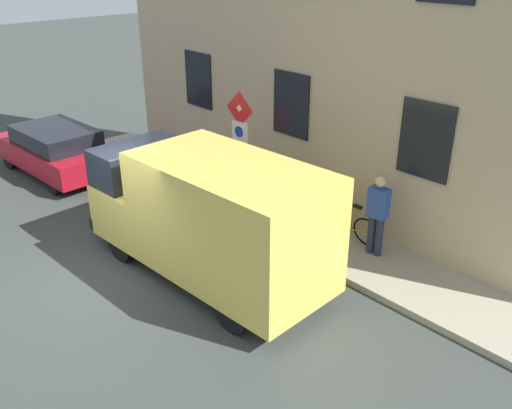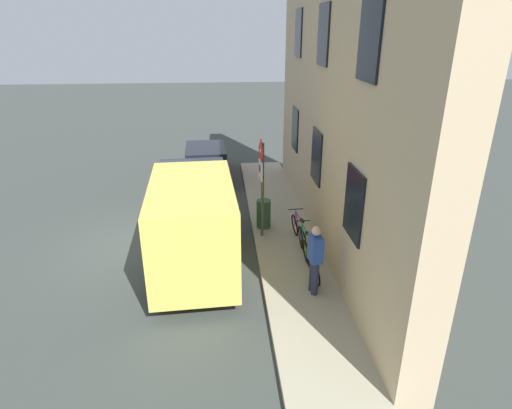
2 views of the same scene
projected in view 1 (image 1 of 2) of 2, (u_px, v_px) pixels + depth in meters
name	position (u px, v px, depth m)	size (l,w,h in m)	color
ground_plane	(119.00, 275.00, 10.97)	(80.00, 80.00, 0.00)	#383D3A
sidewalk_slab	(263.00, 212.00, 13.37)	(1.81, 14.88, 0.14)	#9C967E
building_facade	(304.00, 39.00, 12.46)	(0.75, 12.88, 8.03)	tan
sign_post_stacked	(241.00, 139.00, 12.09)	(0.16, 0.56, 2.89)	#474C47
delivery_van	(209.00, 215.00, 10.41)	(2.26, 5.42, 2.50)	#E3C954
parked_hatchback	(55.00, 149.00, 15.51)	(1.96, 4.09, 1.38)	#A71221
bicycle_orange	(346.00, 222.00, 11.92)	(0.46, 1.71, 0.89)	black
bicycle_green	(317.00, 210.00, 12.46)	(0.46, 1.71, 0.89)	black
bicycle_purple	(291.00, 199.00, 13.01)	(0.46, 1.71, 0.89)	black
pedestrian	(377.00, 213.00, 11.06)	(0.31, 0.43, 1.72)	#262B47
litter_bin	(230.00, 192.00, 13.20)	(0.44, 0.44, 0.90)	#2D5133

